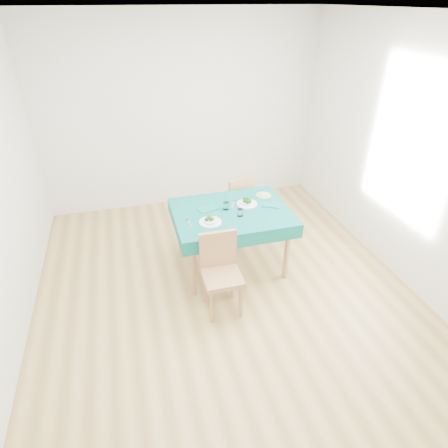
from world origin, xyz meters
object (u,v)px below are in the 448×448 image
object	(u,v)px
bowl_near	(210,220)
bowl_far	(247,202)
table	(231,239)
side_plate	(264,195)
chair_far	(233,198)
chair_near	(222,273)

from	to	relation	value
bowl_near	bowl_far	bearing A→B (deg)	29.13
table	bowl_far	world-z (taller)	bowl_far
bowl_far	side_plate	bearing A→B (deg)	30.83
table	bowl_far	xyz separation A→B (m)	(0.21, 0.10, 0.41)
chair_far	side_plate	distance (m)	0.63
bowl_far	chair_near	bearing A→B (deg)	-123.05
chair_far	bowl_far	distance (m)	0.74
bowl_near	bowl_far	world-z (taller)	bowl_near
bowl_far	bowl_near	bearing A→B (deg)	-150.87
chair_far	bowl_far	bearing A→B (deg)	65.12
table	chair_near	world-z (taller)	chair_near
chair_far	bowl_near	world-z (taller)	chair_far
chair_near	side_plate	bearing A→B (deg)	51.45
bowl_far	side_plate	size ratio (longest dim) A/B	1.30
chair_near	side_plate	size ratio (longest dim) A/B	5.22
bowl_far	side_plate	world-z (taller)	bowl_far
table	side_plate	world-z (taller)	side_plate
chair_near	bowl_far	distance (m)	0.99
bowl_far	chair_far	bearing A→B (deg)	86.76
chair_near	chair_far	size ratio (longest dim) A/B	0.94
chair_near	bowl_near	world-z (taller)	chair_near
chair_far	bowl_near	size ratio (longest dim) A/B	4.20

